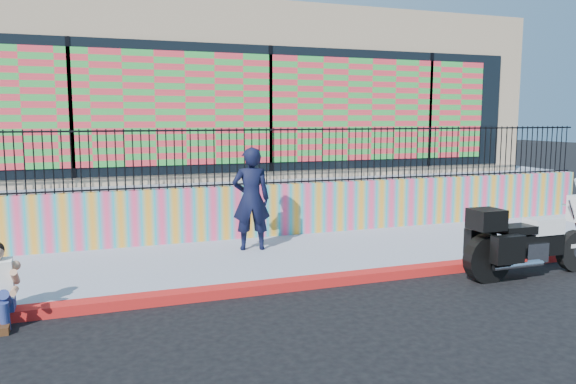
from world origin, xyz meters
name	(u,v)px	position (x,y,z in m)	size (l,w,h in m)	color
ground	(350,282)	(0.00, 0.00, 0.00)	(90.00, 90.00, 0.00)	black
red_curb	(350,278)	(0.00, 0.00, 0.07)	(16.00, 0.30, 0.15)	red
sidewalk	(312,255)	(0.00, 1.65, 0.07)	(16.00, 3.00, 0.15)	gray
mural_wall	(284,209)	(0.00, 3.25, 0.70)	(16.00, 0.20, 1.10)	#FF4373
metal_fence	(284,156)	(0.00, 3.25, 1.85)	(15.80, 0.04, 1.20)	black
elevated_platform	(227,186)	(0.00, 8.35, 0.62)	(16.00, 10.00, 1.25)	gray
storefront_building	(227,97)	(0.00, 8.13, 3.25)	(14.00, 8.06, 4.00)	tan
police_motorcycle	(531,237)	(3.00, -0.72, 0.68)	(2.59, 0.86, 1.61)	black
police_officer	(251,199)	(-1.04, 2.17, 1.13)	(0.72, 0.47, 1.96)	black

